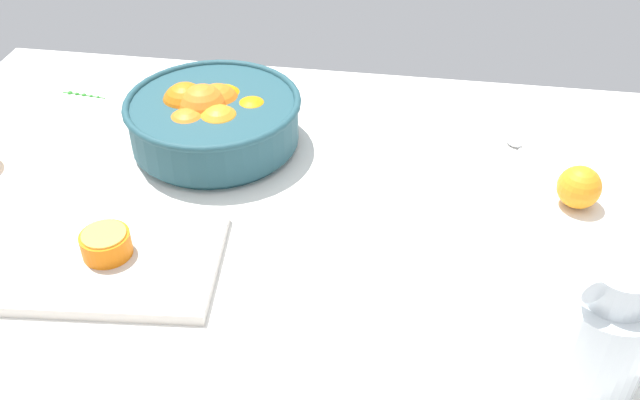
{
  "coord_description": "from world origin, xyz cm",
  "views": [
    {
      "loc": [
        15.53,
        -75.37,
        65.54
      ],
      "look_at": [
        3.43,
        2.06,
        5.12
      ],
      "focal_mm": 39.78,
      "sensor_mm": 36.0,
      "label": 1
    }
  ],
  "objects_px": {
    "juice_pitcher": "(601,340)",
    "spoon": "(528,153)",
    "fruit_bowl": "(214,119)",
    "cutting_board": "(95,260)",
    "orange_half_0": "(106,244)",
    "loose_orange_1": "(579,187)"
  },
  "relations": [
    {
      "from": "fruit_bowl",
      "to": "cutting_board",
      "type": "height_order",
      "value": "fruit_bowl"
    },
    {
      "from": "fruit_bowl",
      "to": "orange_half_0",
      "type": "relative_size",
      "value": 4.32
    },
    {
      "from": "cutting_board",
      "to": "orange_half_0",
      "type": "xyz_separation_m",
      "value": [
        0.02,
        0.01,
        0.03
      ]
    },
    {
      "from": "loose_orange_1",
      "to": "juice_pitcher",
      "type": "bearing_deg",
      "value": -94.61
    },
    {
      "from": "juice_pitcher",
      "to": "orange_half_0",
      "type": "relative_size",
      "value": 2.68
    },
    {
      "from": "fruit_bowl",
      "to": "spoon",
      "type": "xyz_separation_m",
      "value": [
        0.52,
        0.05,
        -0.05
      ]
    },
    {
      "from": "juice_pitcher",
      "to": "spoon",
      "type": "height_order",
      "value": "juice_pitcher"
    },
    {
      "from": "cutting_board",
      "to": "fruit_bowl",
      "type": "bearing_deg",
      "value": 75.16
    },
    {
      "from": "fruit_bowl",
      "to": "juice_pitcher",
      "type": "distance_m",
      "value": 0.68
    },
    {
      "from": "juice_pitcher",
      "to": "fruit_bowl",
      "type": "bearing_deg",
      "value": 143.59
    },
    {
      "from": "cutting_board",
      "to": "orange_half_0",
      "type": "distance_m",
      "value": 0.03
    },
    {
      "from": "juice_pitcher",
      "to": "cutting_board",
      "type": "relative_size",
      "value": 0.53
    },
    {
      "from": "orange_half_0",
      "to": "loose_orange_1",
      "type": "bearing_deg",
      "value": 19.75
    },
    {
      "from": "fruit_bowl",
      "to": "loose_orange_1",
      "type": "height_order",
      "value": "fruit_bowl"
    },
    {
      "from": "juice_pitcher",
      "to": "cutting_board",
      "type": "distance_m",
      "value": 0.64
    },
    {
      "from": "cutting_board",
      "to": "loose_orange_1",
      "type": "bearing_deg",
      "value": 19.76
    },
    {
      "from": "cutting_board",
      "to": "loose_orange_1",
      "type": "xyz_separation_m",
      "value": [
        0.66,
        0.24,
        0.02
      ]
    },
    {
      "from": "juice_pitcher",
      "to": "cutting_board",
      "type": "height_order",
      "value": "juice_pitcher"
    },
    {
      "from": "fruit_bowl",
      "to": "juice_pitcher",
      "type": "bearing_deg",
      "value": -36.41
    },
    {
      "from": "loose_orange_1",
      "to": "spoon",
      "type": "distance_m",
      "value": 0.14
    },
    {
      "from": "fruit_bowl",
      "to": "loose_orange_1",
      "type": "distance_m",
      "value": 0.58
    },
    {
      "from": "juice_pitcher",
      "to": "spoon",
      "type": "relative_size",
      "value": 1.31
    }
  ]
}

